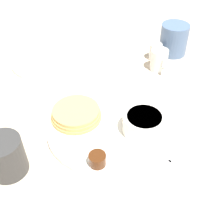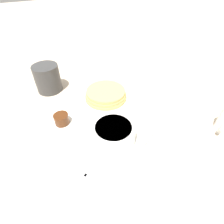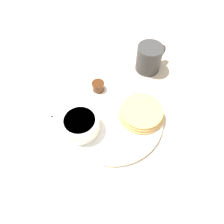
{
  "view_description": "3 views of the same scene",
  "coord_description": "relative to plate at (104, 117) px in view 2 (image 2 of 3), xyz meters",
  "views": [
    {
      "loc": [
        -0.03,
        -0.48,
        0.5
      ],
      "look_at": [
        0.02,
        0.02,
        0.05
      ],
      "focal_mm": 45.0,
      "sensor_mm": 36.0,
      "label": 1
    },
    {
      "loc": [
        0.33,
        -0.15,
        0.34
      ],
      "look_at": [
        0.02,
        0.02,
        0.03
      ],
      "focal_mm": 28.0,
      "sensor_mm": 36.0,
      "label": 2
    },
    {
      "loc": [
        0.19,
        0.27,
        0.53
      ],
      "look_at": [
        -0.0,
        -0.01,
        0.03
      ],
      "focal_mm": 35.0,
      "sensor_mm": 36.0,
      "label": 3
    }
  ],
  "objects": [
    {
      "name": "pancake_stack",
      "position": [
        -0.07,
        0.04,
        0.02
      ],
      "size": [
        0.13,
        0.13,
        0.03
      ],
      "color": "tan",
      "rests_on": "plate"
    },
    {
      "name": "plate",
      "position": [
        0.0,
        0.0,
        0.0
      ],
      "size": [
        0.28,
        0.28,
        0.01
      ],
      "color": "white",
      "rests_on": "ground_plane"
    },
    {
      "name": "syrup_cup",
      "position": [
        -0.02,
        -0.11,
        0.02
      ],
      "size": [
        0.04,
        0.04,
        0.03
      ],
      "color": "#47230F",
      "rests_on": "plate"
    },
    {
      "name": "fork",
      "position": [
        0.12,
        -0.12,
        -0.0
      ],
      "size": [
        0.12,
        0.08,
        0.0
      ],
      "color": "silver",
      "rests_on": "ground_plane"
    },
    {
      "name": "coffee_mug",
      "position": [
        -0.22,
        -0.1,
        0.04
      ],
      "size": [
        0.11,
        0.08,
        0.09
      ],
      "color": "#333333",
      "rests_on": "ground_plane"
    },
    {
      "name": "bowl",
      "position": [
        0.09,
        -0.02,
        0.03
      ],
      "size": [
        0.1,
        0.1,
        0.05
      ],
      "color": "white",
      "rests_on": "plate"
    },
    {
      "name": "far_plate",
      "position": [
        -0.17,
        0.32,
        0.0
      ],
      "size": [
        0.22,
        0.22,
        0.01
      ],
      "color": "white",
      "rests_on": "ground_plane"
    },
    {
      "name": "butter_ramekin",
      "position": [
        0.1,
        -0.04,
        0.02
      ],
      "size": [
        0.04,
        0.04,
        0.04
      ],
      "color": "white",
      "rests_on": "plate"
    },
    {
      "name": "ground_plane",
      "position": [
        0.0,
        0.0,
        -0.01
      ],
      "size": [
        4.0,
        4.0,
        0.0
      ],
      "primitive_type": "plane",
      "color": "#C6B299"
    }
  ]
}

